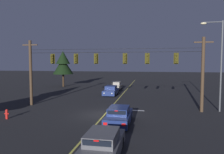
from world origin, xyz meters
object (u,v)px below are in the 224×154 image
traffic_light_centre (96,59)px  fire_hydrant (7,114)px  car_waiting_second_near (103,145)px  traffic_light_left_inner (76,59)px  traffic_light_far_right (176,58)px  tree_verge_far (63,64)px  car_waiting_near_lane (119,116)px  street_lamp_corner (218,58)px  car_oncoming_trailing (116,86)px  traffic_light_rightmost (147,58)px  traffic_light_leftmost (52,59)px  traffic_light_right_inner (125,58)px  car_oncoming_lead (111,91)px

traffic_light_centre → fire_hydrant: bearing=-138.0°
traffic_light_centre → car_waiting_second_near: size_ratio=0.28×
traffic_light_left_inner → traffic_light_far_right: 10.52m
traffic_light_centre → tree_verge_far: size_ratio=0.17×
car_waiting_near_lane → street_lamp_corner: size_ratio=0.49×
traffic_light_centre → car_waiting_second_near: 12.85m
traffic_light_centre → car_oncoming_trailing: 16.09m
traffic_light_far_right → street_lamp_corner: size_ratio=0.14×
traffic_light_far_right → car_oncoming_trailing: 18.24m
traffic_light_left_inner → traffic_light_rightmost: (7.67, 0.00, 0.00)m
traffic_light_leftmost → traffic_light_right_inner: bearing=0.0°
traffic_light_right_inner → car_waiting_near_lane: traffic_light_right_inner is taller
car_waiting_near_lane → traffic_light_leftmost: bearing=146.3°
car_oncoming_trailing → traffic_light_far_right: bearing=-60.8°
traffic_light_leftmost → fire_hydrant: traffic_light_leftmost is taller
street_lamp_corner → traffic_light_far_right: bearing=-173.3°
car_waiting_second_near → traffic_light_centre: bearing=106.4°
car_waiting_near_lane → car_oncoming_trailing: size_ratio=0.98×
car_oncoming_trailing → car_waiting_second_near: same height
traffic_light_centre → car_waiting_near_lane: (3.34, -5.56, -4.64)m
car_oncoming_lead → traffic_light_leftmost: bearing=-119.1°
traffic_light_far_right → tree_verge_far: tree_verge_far is taller
traffic_light_left_inner → traffic_light_far_right: same height
car_oncoming_lead → street_lamp_corner: 15.62m
traffic_light_leftmost → street_lamp_corner: 17.27m
car_waiting_second_near → street_lamp_corner: street_lamp_corner is taller
traffic_light_centre → street_lamp_corner: (12.29, 0.47, 0.00)m
car_waiting_near_lane → car_oncoming_trailing: bearing=100.0°
fire_hydrant → street_lamp_corner: bearing=18.5°
traffic_light_far_right → traffic_light_leftmost: bearing=180.0°
car_waiting_second_near → traffic_light_rightmost: bearing=80.0°
street_lamp_corner → traffic_light_leftmost: bearing=-178.4°
car_oncoming_trailing → traffic_light_centre: bearing=-88.8°
traffic_light_leftmost → traffic_light_centre: size_ratio=1.00×
car_oncoming_lead → car_waiting_second_near: (3.41, -20.37, 0.00)m
traffic_light_right_inner → traffic_light_left_inner: bearing=180.0°
traffic_light_left_inner → traffic_light_leftmost: bearing=180.0°
street_lamp_corner → traffic_light_left_inner: bearing=-178.1°
car_waiting_second_near → tree_verge_far: bearing=116.8°
car_waiting_near_lane → tree_verge_far: size_ratio=0.61×
traffic_light_centre → traffic_light_right_inner: bearing=0.0°
traffic_light_left_inner → traffic_light_right_inner: bearing=0.0°
car_oncoming_trailing → fire_hydrant: 22.06m
traffic_light_far_right → car_oncoming_trailing: (-8.60, 15.41, -4.64)m
car_waiting_near_lane → car_oncoming_lead: (-3.37, 14.43, -0.00)m
traffic_light_right_inner → tree_verge_far: size_ratio=0.17×
traffic_light_leftmost → car_waiting_near_lane: size_ratio=0.28×
fire_hydrant → tree_verge_far: bearing=102.0°
traffic_light_centre → car_waiting_near_lane: size_ratio=0.28×
traffic_light_centre → car_oncoming_trailing: size_ratio=0.28×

